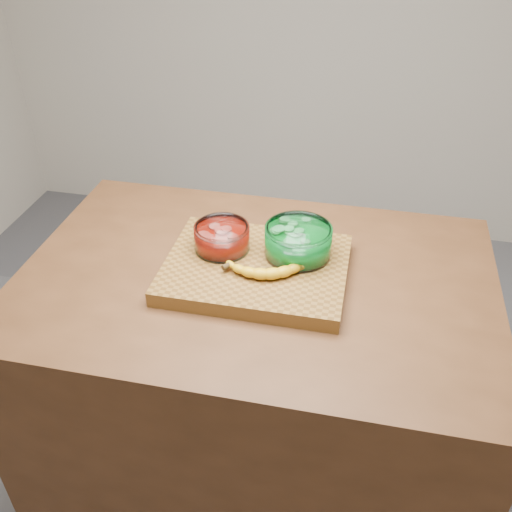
# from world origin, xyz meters

# --- Properties ---
(ground) EXTENTS (3.50, 3.50, 0.00)m
(ground) POSITION_xyz_m (0.00, 0.00, 0.00)
(ground) COLOR #58585C
(ground) RESTS_ON ground
(counter) EXTENTS (1.20, 0.80, 0.90)m
(counter) POSITION_xyz_m (0.00, 0.00, 0.45)
(counter) COLOR #4F2E17
(counter) RESTS_ON ground
(cutting_board) EXTENTS (0.45, 0.35, 0.04)m
(cutting_board) POSITION_xyz_m (0.00, 0.00, 0.92)
(cutting_board) COLOR brown
(cutting_board) RESTS_ON counter
(bowl_red) EXTENTS (0.14, 0.14, 0.07)m
(bowl_red) POSITION_xyz_m (-0.10, 0.04, 0.97)
(bowl_red) COLOR white
(bowl_red) RESTS_ON cutting_board
(bowl_green) EXTENTS (0.17, 0.17, 0.08)m
(bowl_green) POSITION_xyz_m (0.10, 0.06, 0.98)
(bowl_green) COLOR white
(bowl_green) RESTS_ON cutting_board
(banana) EXTENTS (0.23, 0.14, 0.03)m
(banana) POSITION_xyz_m (0.03, -0.02, 0.96)
(banana) COLOR gold
(banana) RESTS_ON cutting_board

